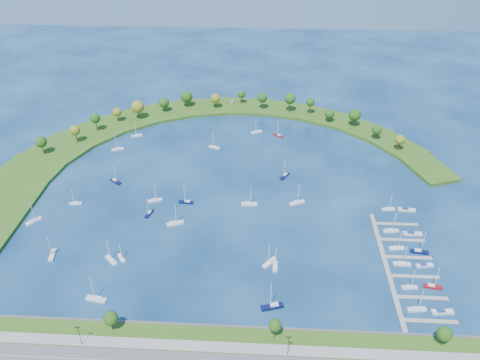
# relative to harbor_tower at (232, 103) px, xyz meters

# --- Properties ---
(ground) EXTENTS (700.00, 700.00, 0.00)m
(ground) POSITION_rel_harbor_tower_xyz_m (7.37, -118.29, -4.07)
(ground) COLOR #082146
(ground) RESTS_ON ground
(breakwater) EXTENTS (286.74, 247.64, 2.00)m
(breakwater) POSITION_rel_harbor_tower_xyz_m (-38.95, -69.57, -3.08)
(breakwater) COLOR #2F5115
(breakwater) RESTS_ON ground
(breakwater_trees) EXTENTS (238.60, 96.11, 15.08)m
(breakwater_trees) POSITION_rel_harbor_tower_xyz_m (-7.77, -28.67, 6.65)
(breakwater_trees) COLOR #382314
(breakwater_trees) RESTS_ON breakwater
(harbor_tower) EXTENTS (2.60, 2.60, 4.04)m
(harbor_tower) POSITION_rel_harbor_tower_xyz_m (0.00, 0.00, 0.00)
(harbor_tower) COLOR gray
(harbor_tower) RESTS_ON breakwater
(dock_system) EXTENTS (24.28, 82.00, 1.60)m
(dock_system) POSITION_rel_harbor_tower_xyz_m (92.67, -179.29, -3.72)
(dock_system) COLOR gray
(dock_system) RESTS_ON ground
(moored_boat_0) EXTENTS (8.32, 5.29, 11.88)m
(moored_boat_0) POSITION_rel_harbor_tower_xyz_m (-34.82, -132.05, -3.17)
(moored_boat_0) COLOR silver
(moored_boat_0) RESTS_ON ground
(moored_boat_1) EXTENTS (10.13, 5.52, 14.34)m
(moored_boat_1) POSITION_rel_harbor_tower_xyz_m (31.61, -208.26, -3.09)
(moored_boat_1) COLOR #090E3A
(moored_boat_1) RESTS_ON ground
(moored_boat_2) EXTENTS (5.30, 6.57, 9.82)m
(moored_boat_2) POSITION_rel_harbor_tower_xyz_m (-41.09, -181.08, -3.22)
(moored_boat_2) COLOR silver
(moored_boat_2) RESTS_ON ground
(moored_boat_3) EXTENTS (9.06, 2.84, 13.20)m
(moored_boat_3) POSITION_rel_harbor_tower_xyz_m (18.57, -132.70, -3.13)
(moored_boat_3) COLOR silver
(moored_boat_3) RESTS_ON ground
(moored_boat_4) EXTENTS (7.13, 6.28, 10.96)m
(moored_boat_4) POSITION_rel_harbor_tower_xyz_m (35.78, -47.73, -3.20)
(moored_boat_4) COLOR maroon
(moored_boat_4) RESTS_ON ground
(moored_boat_5) EXTENTS (2.39, 7.56, 11.00)m
(moored_boat_5) POSITION_rel_harbor_tower_xyz_m (32.93, -182.78, -3.19)
(moored_boat_5) COLOR silver
(moored_boat_5) RESTS_ON ground
(moored_boat_6) EXTENTS (7.53, 7.65, 12.32)m
(moored_boat_6) POSITION_rel_harbor_tower_xyz_m (-45.42, -183.15, -3.16)
(moored_boat_6) COLOR silver
(moored_boat_6) RESTS_ON ground
(moored_boat_7) EXTENTS (9.57, 4.18, 13.61)m
(moored_boat_7) POSITION_rel_harbor_tower_xyz_m (-44.79, -208.31, -3.12)
(moored_boat_7) COLOR silver
(moored_boat_7) RESTS_ON ground
(moored_boat_8) EXTENTS (7.88, 4.54, 11.17)m
(moored_boat_8) POSITION_rel_harbor_tower_xyz_m (-63.61, -53.49, -3.19)
(moored_boat_8) COLOR silver
(moored_boat_8) RESTS_ON ground
(moored_boat_9) EXTENTS (8.30, 2.93, 11.98)m
(moored_boat_9) POSITION_rel_harbor_tower_xyz_m (-16.82, -132.83, -3.17)
(moored_boat_9) COLOR #090E3A
(moored_boat_9) RESTS_ON ground
(moored_boat_10) EXTENTS (7.91, 6.94, 12.14)m
(moored_boat_10) POSITION_rel_harbor_tower_xyz_m (-62.43, -113.70, -3.16)
(moored_boat_10) COLOR #090E3A
(moored_boat_10) RESTS_ON ground
(moored_boat_11) EXTENTS (7.22, 8.34, 12.73)m
(moored_boat_11) POSITION_rel_harbor_tower_xyz_m (-95.27, -155.05, -3.14)
(moored_boat_11) COLOR silver
(moored_boat_11) RESTS_ON ground
(moored_boat_12) EXTENTS (3.95, 7.67, 10.86)m
(moored_boat_12) POSITION_rel_harbor_tower_xyz_m (-35.38, -144.82, -3.20)
(moored_boat_12) COLOR #090E3A
(moored_boat_12) RESTS_ON ground
(moored_boat_13) EXTENTS (8.39, 6.03, 12.19)m
(moored_boat_13) POSITION_rel_harbor_tower_xyz_m (20.34, -43.20, -3.16)
(moored_boat_13) COLOR silver
(moored_boat_13) RESTS_ON ground
(moored_boat_14) EXTENTS (9.38, 5.79, 13.37)m
(moored_boat_14) POSITION_rel_harbor_tower_xyz_m (-19.81, -152.74, -3.12)
(moored_boat_14) COLOR silver
(moored_boat_14) RESTS_ON ground
(moored_boat_15) EXTENTS (9.12, 6.07, 13.09)m
(moored_boat_15) POSITION_rel_harbor_tower_xyz_m (45.26, -130.01, -3.13)
(moored_boat_15) COLOR silver
(moored_boat_15) RESTS_ON ground
(moored_boat_16) EXTENTS (7.15, 2.76, 10.24)m
(moored_boat_16) POSITION_rel_harbor_tower_xyz_m (-78.65, -137.47, -3.21)
(moored_boat_16) COLOR silver
(moored_boat_16) RESTS_ON ground
(moored_boat_17) EXTENTS (6.31, 8.51, 12.45)m
(moored_boat_17) POSITION_rel_harbor_tower_xyz_m (39.07, -101.70, -3.15)
(moored_boat_17) COLOR #090E3A
(moored_boat_17) RESTS_ON ground
(moored_boat_18) EXTENTS (8.26, 5.29, 11.81)m
(moored_boat_18) POSITION_rel_harbor_tower_xyz_m (-7.47, -67.62, -3.17)
(moored_boat_18) COLOR silver
(moored_boat_18) RESTS_ON ground
(moored_boat_19) EXTENTS (8.35, 5.08, 11.88)m
(moored_boat_19) POSITION_rel_harbor_tower_xyz_m (-71.89, -73.80, -3.17)
(moored_boat_19) COLOR silver
(moored_boat_19) RESTS_ON ground
(moored_boat_20) EXTENTS (7.22, 8.30, 12.70)m
(moored_boat_20) POSITION_rel_harbor_tower_xyz_m (30.36, -180.33, -3.15)
(moored_boat_20) COLOR silver
(moored_boat_20) RESTS_ON ground
(moored_boat_21) EXTENTS (3.57, 8.68, 12.38)m
(moored_boat_21) POSITION_rel_harbor_tower_xyz_m (-75.05, -180.81, -3.16)
(moored_boat_21) COLOR silver
(moored_boat_21) RESTS_ON ground
(docked_boat_0) EXTENTS (8.33, 3.29, 11.91)m
(docked_boat_0) POSITION_rel_harbor_tower_xyz_m (92.89, -206.33, -3.17)
(docked_boat_0) COLOR silver
(docked_boat_0) RESTS_ON ground
(docked_boat_1) EXTENTS (9.48, 3.48, 1.89)m
(docked_boat_1) POSITION_rel_harbor_tower_xyz_m (103.34, -207.20, -3.38)
(docked_boat_1) COLOR silver
(docked_boat_1) RESTS_ON ground
(docked_boat_2) EXTENTS (7.29, 2.65, 10.49)m
(docked_boat_2) POSITION_rel_harbor_tower_xyz_m (92.91, -193.18, -3.21)
(docked_boat_2) COLOR silver
(docked_boat_2) RESTS_ON ground
(docked_boat_3) EXTENTS (8.22, 3.41, 11.72)m
(docked_boat_3) POSITION_rel_harbor_tower_xyz_m (103.40, -192.18, -3.17)
(docked_boat_3) COLOR maroon
(docked_boat_3) RESTS_ON ground
(docked_boat_4) EXTENTS (8.25, 2.43, 12.07)m
(docked_boat_4) POSITION_rel_harbor_tower_xyz_m (92.89, -177.85, -3.16)
(docked_boat_4) COLOR silver
(docked_boat_4) RESTS_ON ground
(docked_boat_5) EXTENTS (8.49, 3.61, 1.68)m
(docked_boat_5) POSITION_rel_harbor_tower_xyz_m (103.35, -178.28, -3.46)
(docked_boat_5) COLOR silver
(docked_boat_5) RESTS_ON ground
(docked_boat_6) EXTENTS (7.89, 3.22, 11.26)m
(docked_boat_6) POSITION_rel_harbor_tower_xyz_m (92.90, -166.30, -3.19)
(docked_boat_6) COLOR silver
(docked_boat_6) RESTS_ON ground
(docked_boat_7) EXTENTS (8.81, 3.57, 12.58)m
(docked_boat_7) POSITION_rel_harbor_tower_xyz_m (103.38, -168.43, -3.15)
(docked_boat_7) COLOR #090E3A
(docked_boat_7) RESTS_ON ground
(docked_boat_8) EXTENTS (8.28, 3.18, 11.86)m
(docked_boat_8) POSITION_rel_harbor_tower_xyz_m (92.89, -152.54, -3.17)
(docked_boat_8) COLOR silver
(docked_boat_8) RESTS_ON ground
(docked_boat_9) EXTENTS (9.54, 2.77, 1.94)m
(docked_boat_9) POSITION_rel_harbor_tower_xyz_m (103.33, -154.37, -3.36)
(docked_boat_9) COLOR silver
(docked_boat_9) RESTS_ON ground
(docked_boat_10) EXTENTS (7.53, 3.14, 10.74)m
(docked_boat_10) POSITION_rel_harbor_tower_xyz_m (95.31, -133.13, -3.20)
(docked_boat_10) COLOR silver
(docked_boat_10) RESTS_ON ground
(docked_boat_11) EXTENTS (9.41, 3.39, 1.88)m
(docked_boat_11) POSITION_rel_harbor_tower_xyz_m (105.24, -133.22, -3.38)
(docked_boat_11) COLOR silver
(docked_boat_11) RESTS_ON ground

